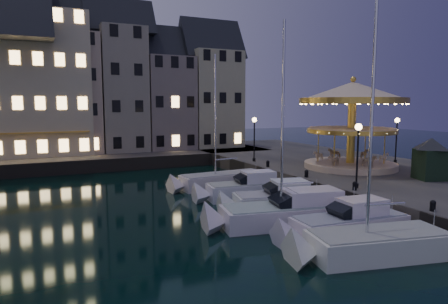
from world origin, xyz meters
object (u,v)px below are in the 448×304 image
motorboat_b (342,226)px  motorboat_e (243,190)px  motorboat_c (288,213)px  streetlamp_c (254,133)px  bollard_a (433,205)px  carousel (352,108)px  bollard_c (306,173)px  motorboat_d (273,202)px  motorboat_f (217,181)px  bollard_d (268,163)px  motorboat_a (367,246)px  streetlamp_d (397,134)px  streetlamp_b (358,146)px  ticket_kiosk (431,152)px  bollard_b (355,185)px

motorboat_b → motorboat_e: bearing=93.1°
motorboat_b → motorboat_c: 3.27m
streetlamp_c → bollard_a: size_ratio=7.32×
motorboat_b → carousel: carousel is taller
bollard_c → motorboat_d: size_ratio=0.08×
bollard_a → motorboat_f: (-5.08, 15.49, -1.07)m
bollard_d → motorboat_a: 17.65m
motorboat_f → carousel: bearing=-15.1°
streetlamp_d → carousel: 6.34m
motorboat_a → motorboat_d: size_ratio=1.80×
streetlamp_b → motorboat_c: 7.13m
streetlamp_b → carousel: (5.43, 6.49, 2.35)m
streetlamp_c → ticket_kiosk: size_ratio=1.22×
streetlamp_d → motorboat_e: 17.25m
motorboat_c → motorboat_f: (0.48, 10.83, -0.15)m
carousel → bollard_c: bearing=-161.7°
carousel → ticket_kiosk: carousel is taller
streetlamp_c → bollard_d: (-0.60, -3.50, -2.41)m
streetlamp_d → motorboat_d: 17.94m
motorboat_c → ticket_kiosk: size_ratio=3.62×
bollard_c → ticket_kiosk: (7.50, -4.50, 1.73)m
motorboat_a → streetlamp_c: bearing=74.1°
motorboat_a → motorboat_b: (0.78, 2.44, 0.10)m
streetlamp_b → ticket_kiosk: bearing=0.0°
bollard_a → motorboat_c: size_ratio=0.05×
bollard_b → bollard_c: 5.00m
motorboat_b → motorboat_f: size_ratio=0.66×
streetlamp_c → motorboat_b: size_ratio=0.59×
motorboat_d → motorboat_f: (-0.26, 8.06, -0.11)m
streetlamp_d → ticket_kiosk: (-4.40, -7.00, -0.69)m
ticket_kiosk → motorboat_d: bearing=173.4°
motorboat_d → motorboat_f: 8.07m
bollard_d → motorboat_c: size_ratio=0.05×
bollard_d → motorboat_e: size_ratio=0.08×
streetlamp_d → motorboat_c: motorboat_c is taller
streetlamp_d → bollard_a: 17.79m
motorboat_c → motorboat_e: bearing=84.5°
motorboat_a → motorboat_e: (0.26, 12.04, 0.10)m
bollard_b → bollard_c: bearing=90.0°
motorboat_e → motorboat_f: (-0.15, 4.29, -0.11)m
bollard_d → motorboat_f: size_ratio=0.05×
motorboat_a → motorboat_d: (0.36, 8.27, 0.10)m
motorboat_f → ticket_kiosk: 16.01m
streetlamp_d → motorboat_f: (-16.98, 2.49, -3.49)m
motorboat_f → streetlamp_d: bearing=-8.3°
bollard_d → motorboat_a: size_ratio=0.05×
motorboat_d → motorboat_f: size_ratio=0.62×
motorboat_e → motorboat_b: bearing=-86.9°
bollard_b → motorboat_c: motorboat_c is taller
streetlamp_c → motorboat_a: size_ratio=0.34×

